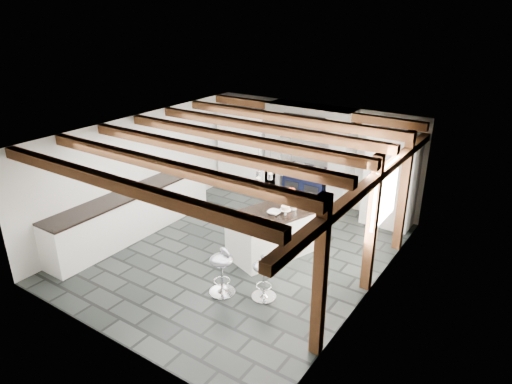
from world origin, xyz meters
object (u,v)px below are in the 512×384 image
Objects in this scene: kitchen_island at (275,231)px; bar_stool_near at (264,273)px; range_cooker at (307,185)px; bar_stool_far at (222,267)px.

bar_stool_near is (0.61, -1.30, 0.02)m from kitchen_island.
kitchen_island is (0.57, -2.35, -0.02)m from range_cooker.
bar_stool_near is at bearing -72.05° from range_cooker.
range_cooker is at bearing 123.33° from kitchen_island.
range_cooker is at bearing 119.78° from bar_stool_far.
range_cooker is 1.27× the size of bar_stool_far.
bar_stool_far reaches higher than bar_stool_near.
kitchen_island reaches higher than bar_stool_far.
bar_stool_near is 0.94× the size of bar_stool_far.
bar_stool_near is at bearing -45.14° from kitchen_island.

